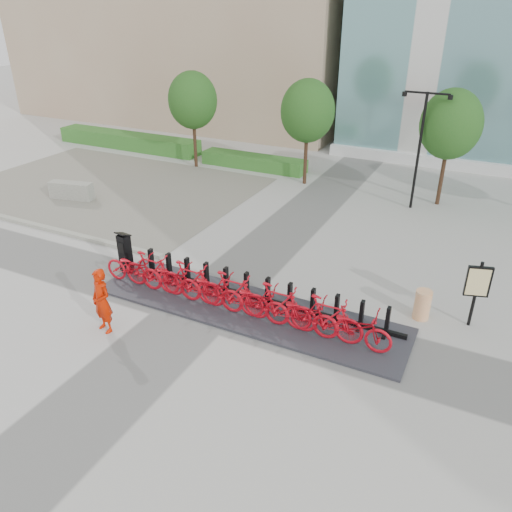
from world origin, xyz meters
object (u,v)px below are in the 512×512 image
at_px(construction_barrel, 422,305).
at_px(map_sign, 478,284).
at_px(bike_0, 134,268).
at_px(jersey_barrier, 71,191).
at_px(worker_red, 102,301).
at_px(kiosk, 125,252).

relative_size(construction_barrel, map_sign, 0.45).
distance_m(bike_0, jersey_barrier, 9.33).
bearing_deg(construction_barrel, bike_0, -165.35).
distance_m(construction_barrel, map_sign, 1.59).
relative_size(worker_red, map_sign, 0.94).
relative_size(kiosk, construction_barrel, 1.58).
relative_size(worker_red, construction_barrel, 2.10).
bearing_deg(construction_barrel, map_sign, 10.78).
bearing_deg(kiosk, construction_barrel, 17.88).
relative_size(bike_0, worker_red, 1.13).
height_order(bike_0, jersey_barrier, bike_0).
height_order(jersey_barrier, map_sign, map_sign).
bearing_deg(bike_0, map_sign, -75.85).
bearing_deg(worker_red, bike_0, 123.23).
bearing_deg(bike_0, worker_red, -160.39).
bearing_deg(jersey_barrier, worker_red, -53.80).
relative_size(bike_0, map_sign, 1.06).
relative_size(construction_barrel, jersey_barrier, 0.44).
height_order(kiosk, construction_barrel, kiosk).
distance_m(bike_0, map_sign, 10.25).
bearing_deg(jersey_barrier, bike_0, -46.30).
bearing_deg(construction_barrel, kiosk, -170.16).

